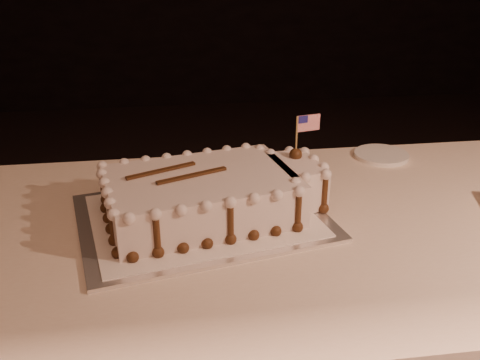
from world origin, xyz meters
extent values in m
cube|color=white|center=(-0.21, 0.64, 0.75)|extent=(0.56, 0.46, 0.01)
cube|color=white|center=(-0.21, 0.64, 0.76)|extent=(0.50, 0.42, 0.00)
cube|color=silver|center=(-0.21, 0.64, 0.80)|extent=(0.41, 0.32, 0.09)
cube|color=silver|center=(0.00, 0.69, 0.80)|extent=(0.12, 0.16, 0.09)
sphere|color=#492812|center=(-0.35, 0.49, 0.77)|extent=(0.02, 0.02, 0.02)
sphere|color=#492812|center=(-0.30, 0.50, 0.77)|extent=(0.02, 0.02, 0.02)
sphere|color=#492812|center=(-0.26, 0.51, 0.77)|extent=(0.02, 0.02, 0.02)
sphere|color=#492812|center=(-0.21, 0.52, 0.77)|extent=(0.02, 0.02, 0.02)
sphere|color=#492812|center=(-0.17, 0.53, 0.77)|extent=(0.02, 0.02, 0.02)
sphere|color=#492812|center=(-0.12, 0.54, 0.77)|extent=(0.02, 0.02, 0.02)
sphere|color=#492812|center=(-0.08, 0.54, 0.77)|extent=(0.02, 0.02, 0.02)
sphere|color=#492812|center=(-0.03, 0.55, 0.77)|extent=(0.02, 0.02, 0.02)
sphere|color=#492812|center=(-0.03, 0.59, 0.77)|extent=(0.02, 0.02, 0.02)
sphere|color=#492812|center=(0.00, 0.61, 0.77)|extent=(0.02, 0.02, 0.02)
sphere|color=#492812|center=(0.04, 0.62, 0.77)|extent=(0.02, 0.02, 0.02)
sphere|color=#492812|center=(0.05, 0.66, 0.77)|extent=(0.02, 0.02, 0.02)
sphere|color=#492812|center=(0.04, 0.70, 0.77)|extent=(0.02, 0.02, 0.02)
sphere|color=#492812|center=(0.03, 0.75, 0.77)|extent=(0.02, 0.02, 0.02)
sphere|color=#492812|center=(0.00, 0.76, 0.77)|extent=(0.02, 0.02, 0.02)
sphere|color=#492812|center=(-0.05, 0.75, 0.77)|extent=(0.02, 0.02, 0.02)
sphere|color=#492812|center=(-0.07, 0.78, 0.77)|extent=(0.02, 0.02, 0.02)
sphere|color=#492812|center=(-0.10, 0.79, 0.77)|extent=(0.02, 0.02, 0.02)
sphere|color=#492812|center=(-0.14, 0.78, 0.77)|extent=(0.02, 0.02, 0.02)
sphere|color=#492812|center=(-0.19, 0.78, 0.77)|extent=(0.02, 0.02, 0.02)
sphere|color=#492812|center=(-0.23, 0.77, 0.77)|extent=(0.02, 0.02, 0.02)
sphere|color=#492812|center=(-0.28, 0.76, 0.77)|extent=(0.02, 0.02, 0.02)
sphere|color=#492812|center=(-0.33, 0.75, 0.77)|extent=(0.02, 0.02, 0.02)
sphere|color=#492812|center=(-0.37, 0.74, 0.77)|extent=(0.02, 0.02, 0.02)
sphere|color=#492812|center=(-0.42, 0.73, 0.77)|extent=(0.02, 0.02, 0.02)
sphere|color=#492812|center=(-0.41, 0.69, 0.77)|extent=(0.02, 0.02, 0.02)
sphere|color=#492812|center=(-0.40, 0.64, 0.77)|extent=(0.02, 0.02, 0.02)
sphere|color=#492812|center=(-0.39, 0.60, 0.77)|extent=(0.02, 0.02, 0.02)
sphere|color=#492812|center=(-0.39, 0.55, 0.77)|extent=(0.02, 0.02, 0.02)
sphere|color=#492812|center=(-0.38, 0.51, 0.77)|extent=(0.02, 0.02, 0.02)
sphere|color=silver|center=(-0.35, 0.49, 0.85)|extent=(0.02, 0.02, 0.02)
sphere|color=silver|center=(-0.30, 0.50, 0.85)|extent=(0.02, 0.02, 0.02)
sphere|color=silver|center=(-0.26, 0.51, 0.85)|extent=(0.02, 0.02, 0.02)
sphere|color=silver|center=(-0.21, 0.52, 0.85)|extent=(0.02, 0.02, 0.02)
sphere|color=silver|center=(-0.17, 0.53, 0.85)|extent=(0.02, 0.02, 0.02)
sphere|color=silver|center=(-0.12, 0.54, 0.85)|extent=(0.02, 0.02, 0.02)
sphere|color=silver|center=(-0.08, 0.54, 0.85)|extent=(0.02, 0.02, 0.02)
sphere|color=silver|center=(-0.03, 0.55, 0.85)|extent=(0.02, 0.02, 0.02)
sphere|color=silver|center=(-0.03, 0.59, 0.85)|extent=(0.02, 0.02, 0.02)
sphere|color=silver|center=(0.00, 0.61, 0.85)|extent=(0.02, 0.02, 0.02)
sphere|color=silver|center=(0.04, 0.62, 0.85)|extent=(0.02, 0.02, 0.02)
sphere|color=silver|center=(0.05, 0.66, 0.85)|extent=(0.02, 0.02, 0.02)
sphere|color=silver|center=(0.04, 0.70, 0.85)|extent=(0.02, 0.02, 0.02)
sphere|color=silver|center=(0.03, 0.75, 0.85)|extent=(0.02, 0.02, 0.02)
sphere|color=silver|center=(0.00, 0.76, 0.85)|extent=(0.02, 0.02, 0.02)
sphere|color=silver|center=(-0.05, 0.75, 0.85)|extent=(0.02, 0.02, 0.02)
sphere|color=silver|center=(-0.07, 0.78, 0.85)|extent=(0.02, 0.02, 0.02)
sphere|color=silver|center=(-0.10, 0.79, 0.85)|extent=(0.02, 0.02, 0.02)
sphere|color=silver|center=(-0.14, 0.78, 0.85)|extent=(0.02, 0.02, 0.02)
sphere|color=silver|center=(-0.19, 0.78, 0.85)|extent=(0.02, 0.02, 0.02)
sphere|color=silver|center=(-0.23, 0.77, 0.85)|extent=(0.02, 0.02, 0.02)
sphere|color=silver|center=(-0.28, 0.76, 0.85)|extent=(0.02, 0.02, 0.02)
sphere|color=silver|center=(-0.33, 0.75, 0.85)|extent=(0.02, 0.02, 0.02)
sphere|color=silver|center=(-0.37, 0.74, 0.85)|extent=(0.02, 0.02, 0.02)
sphere|color=silver|center=(-0.42, 0.73, 0.85)|extent=(0.02, 0.02, 0.02)
sphere|color=silver|center=(-0.41, 0.69, 0.85)|extent=(0.02, 0.02, 0.02)
sphere|color=silver|center=(-0.40, 0.64, 0.85)|extent=(0.02, 0.02, 0.02)
sphere|color=silver|center=(-0.39, 0.60, 0.85)|extent=(0.02, 0.02, 0.02)
sphere|color=silver|center=(-0.39, 0.55, 0.85)|extent=(0.02, 0.02, 0.02)
sphere|color=silver|center=(-0.38, 0.51, 0.85)|extent=(0.02, 0.02, 0.02)
cylinder|color=#492812|center=(-0.30, 0.50, 0.80)|extent=(0.01, 0.01, 0.08)
sphere|color=#492812|center=(-0.30, 0.50, 0.77)|extent=(0.02, 0.02, 0.02)
cylinder|color=#492812|center=(-0.17, 0.53, 0.80)|extent=(0.01, 0.01, 0.08)
sphere|color=#492812|center=(-0.17, 0.53, 0.77)|extent=(0.02, 0.02, 0.02)
cylinder|color=#492812|center=(-0.03, 0.55, 0.80)|extent=(0.01, 0.01, 0.08)
sphere|color=#492812|center=(-0.03, 0.55, 0.77)|extent=(0.02, 0.02, 0.02)
cylinder|color=#492812|center=(0.04, 0.62, 0.80)|extent=(0.01, 0.01, 0.08)
sphere|color=#492812|center=(0.04, 0.62, 0.77)|extent=(0.02, 0.02, 0.02)
cylinder|color=#492812|center=(0.03, 0.75, 0.80)|extent=(0.01, 0.01, 0.08)
sphere|color=#492812|center=(0.03, 0.75, 0.77)|extent=(0.02, 0.02, 0.02)
cylinder|color=#492812|center=(-0.07, 0.78, 0.80)|extent=(0.01, 0.01, 0.08)
sphere|color=#492812|center=(-0.07, 0.78, 0.77)|extent=(0.02, 0.02, 0.02)
cylinder|color=#492812|center=(-0.19, 0.78, 0.80)|extent=(0.01, 0.01, 0.08)
sphere|color=#492812|center=(-0.19, 0.78, 0.77)|extent=(0.02, 0.02, 0.02)
cylinder|color=#492812|center=(-0.33, 0.75, 0.80)|extent=(0.01, 0.01, 0.08)
sphere|color=#492812|center=(-0.33, 0.75, 0.77)|extent=(0.02, 0.02, 0.02)
cylinder|color=#492812|center=(-0.41, 0.69, 0.80)|extent=(0.01, 0.01, 0.08)
sphere|color=#492812|center=(-0.41, 0.69, 0.77)|extent=(0.02, 0.02, 0.02)
cylinder|color=#492812|center=(-0.39, 0.55, 0.80)|extent=(0.01, 0.01, 0.08)
sphere|color=#492812|center=(-0.39, 0.55, 0.77)|extent=(0.02, 0.02, 0.02)
cube|color=#492812|center=(-0.29, 0.67, 0.85)|extent=(0.14, 0.07, 0.01)
cube|color=#492812|center=(-0.23, 0.64, 0.85)|extent=(0.14, 0.07, 0.01)
sphere|color=#492812|center=(0.00, 0.71, 0.86)|extent=(0.03, 0.03, 0.03)
cylinder|color=#B18A4C|center=(0.00, 0.71, 0.89)|extent=(0.00, 0.00, 0.11)
cube|color=red|center=(0.03, 0.72, 0.92)|extent=(0.05, 0.01, 0.04)
cube|color=navy|center=(0.01, 0.72, 0.93)|extent=(0.02, 0.01, 0.02)
cylinder|color=white|center=(0.29, 0.92, 0.76)|extent=(0.14, 0.14, 0.01)
camera|label=1|loc=(-0.27, -0.34, 1.29)|focal=40.00mm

